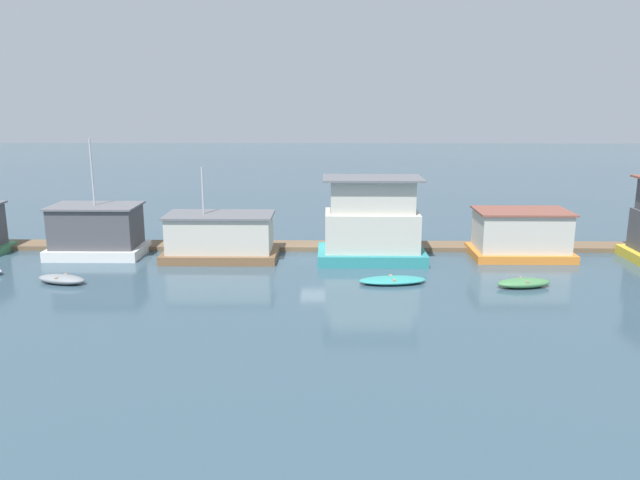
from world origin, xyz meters
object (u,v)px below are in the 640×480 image
(dinghy_grey, at_px, (62,279))
(houseboat_teal, at_px, (372,225))
(houseboat_orange, at_px, (521,235))
(houseboat_brown, at_px, (220,237))
(houseboat_white, at_px, (97,232))
(dinghy_teal, at_px, (392,280))
(dinghy_green, at_px, (524,283))

(dinghy_grey, bearing_deg, houseboat_teal, 16.88)
(houseboat_orange, bearing_deg, houseboat_teal, -174.26)
(houseboat_brown, bearing_deg, houseboat_white, 175.58)
(houseboat_brown, relative_size, dinghy_teal, 1.86)
(houseboat_teal, distance_m, dinghy_green, 9.84)
(dinghy_green, bearing_deg, dinghy_grey, 179.26)
(houseboat_white, height_order, houseboat_teal, houseboat_white)
(houseboat_teal, distance_m, dinghy_grey, 18.22)
(dinghy_green, bearing_deg, houseboat_orange, 75.42)
(houseboat_brown, height_order, dinghy_grey, houseboat_brown)
(houseboat_brown, xyz_separation_m, houseboat_teal, (9.48, -0.27, 0.91))
(houseboat_teal, height_order, dinghy_green, houseboat_teal)
(dinghy_grey, distance_m, dinghy_green, 25.16)
(houseboat_brown, height_order, dinghy_green, houseboat_brown)
(houseboat_white, bearing_deg, dinghy_teal, -17.74)
(houseboat_white, height_order, houseboat_brown, houseboat_white)
(houseboat_orange, relative_size, dinghy_teal, 1.62)
(houseboat_teal, distance_m, dinghy_teal, 5.48)
(houseboat_white, bearing_deg, dinghy_grey, -88.16)
(dinghy_teal, relative_size, dinghy_green, 1.23)
(houseboat_white, relative_size, dinghy_grey, 2.49)
(dinghy_grey, relative_size, dinghy_teal, 0.79)
(houseboat_orange, xyz_separation_m, dinghy_green, (-1.70, -6.54, -1.21))
(houseboat_brown, relative_size, houseboat_teal, 1.07)
(houseboat_white, height_order, dinghy_green, houseboat_white)
(houseboat_white, xyz_separation_m, dinghy_green, (25.36, -6.47, -1.34))
(houseboat_white, bearing_deg, houseboat_brown, -4.42)
(dinghy_grey, xyz_separation_m, dinghy_teal, (18.17, 0.27, -0.06))
(houseboat_brown, distance_m, houseboat_orange, 19.03)
(houseboat_white, xyz_separation_m, dinghy_teal, (18.36, -5.87, -1.40))
(houseboat_teal, xyz_separation_m, dinghy_grey, (-17.32, -5.26, -2.04))
(dinghy_grey, bearing_deg, houseboat_white, 91.84)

